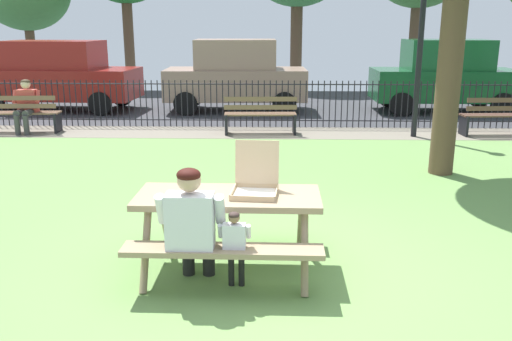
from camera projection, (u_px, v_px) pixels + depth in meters
The scene contains 16 objects.
ground at pixel (272, 209), 7.24m from camera, with size 28.00×11.89×0.02m, color #6D974F.
cobblestone_walkway at pixel (273, 133), 12.29m from camera, with size 28.00×1.40×0.01m, color gray.
street_asphalt at pixel (273, 105), 16.50m from camera, with size 28.00×7.31×0.01m, color #38383D.
picnic_table_foreground at pixel (228, 211), 5.35m from camera, with size 1.81×1.50×0.79m.
pizza_box_open at pixel (255, 181), 5.34m from camera, with size 0.47×0.51×0.49m.
adult_at_table at pixel (192, 223), 4.86m from camera, with size 0.61×0.59×1.19m.
child_at_table at pixel (235, 242), 4.86m from camera, with size 0.29×0.28×0.80m.
iron_fence_streetside at pixel (273, 104), 12.82m from camera, with size 22.77×0.03×1.11m.
park_bench_left at pixel (23, 114), 12.22m from camera, with size 1.62×0.56×0.85m.
park_bench_center at pixel (260, 116), 12.06m from camera, with size 1.62×0.53×0.85m.
park_bench_right at pixel (499, 117), 11.90m from camera, with size 1.62×0.56×0.85m.
person_on_park_bench at pixel (26, 104), 12.18m from camera, with size 0.61×0.59×1.19m.
lamp_post_walkway at pixel (422, 22), 11.26m from camera, with size 0.28×0.28×3.96m.
parked_car_left at pixel (57, 75), 15.32m from camera, with size 4.49×2.10×1.94m.
parked_car_center at pixel (236, 75), 15.16m from camera, with size 3.95×1.93×1.98m.
parked_car_right at pixel (445, 75), 14.98m from camera, with size 3.91×1.85×1.98m.
Camera 1 is at (0.00, -4.91, 2.38)m, focal length 38.07 mm.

